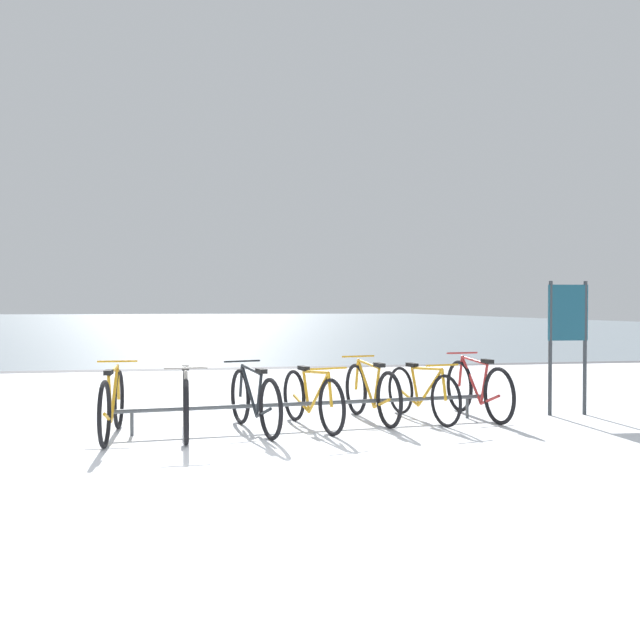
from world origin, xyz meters
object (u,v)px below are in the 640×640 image
at_px(bicycle_5, 422,393).
at_px(info_sign, 568,325).
at_px(bicycle_1, 186,403).
at_px(bicycle_3, 312,399).
at_px(bicycle_2, 254,401).
at_px(bicycle_4, 371,393).
at_px(bicycle_6, 478,389).
at_px(bicycle_0, 112,404).

relative_size(bicycle_5, info_sign, 0.94).
distance_m(bicycle_1, bicycle_3, 1.50).
height_order(bicycle_1, bicycle_2, bicycle_1).
xyz_separation_m(bicycle_1, bicycle_3, (1.49, 0.17, -0.02)).
distance_m(bicycle_1, bicycle_2, 0.79).
bearing_deg(bicycle_4, bicycle_1, -168.01).
xyz_separation_m(bicycle_6, info_sign, (1.28, -0.01, 0.84)).
bearing_deg(bicycle_3, bicycle_1, -173.48).
height_order(bicycle_0, bicycle_1, bicycle_0).
height_order(bicycle_2, bicycle_4, bicycle_4).
xyz_separation_m(bicycle_4, bicycle_6, (1.44, 0.00, 0.01)).
relative_size(bicycle_1, info_sign, 0.97).
relative_size(bicycle_1, bicycle_5, 1.03).
bearing_deg(bicycle_2, bicycle_3, 8.01).
bearing_deg(bicycle_5, bicycle_1, -171.35).
xyz_separation_m(bicycle_2, bicycle_6, (2.97, 0.42, 0.01)).
bearing_deg(bicycle_0, info_sign, 4.81).
bearing_deg(bicycle_6, info_sign, -0.41).
xyz_separation_m(bicycle_0, info_sign, (5.84, 0.49, 0.84)).
relative_size(bicycle_1, bicycle_6, 1.00).
xyz_separation_m(bicycle_1, bicycle_5, (2.97, 0.45, -0.02)).
xyz_separation_m(bicycle_2, info_sign, (4.24, 0.41, 0.85)).
relative_size(bicycle_2, bicycle_4, 1.00).
relative_size(bicycle_0, bicycle_4, 1.04).
bearing_deg(bicycle_6, bicycle_0, -173.74).
height_order(bicycle_0, bicycle_6, bicycle_6).
bearing_deg(bicycle_0, bicycle_2, 2.89).
bearing_deg(bicycle_4, bicycle_0, -170.89).
relative_size(bicycle_0, bicycle_5, 1.06).
height_order(bicycle_5, info_sign, info_sign).
distance_m(bicycle_4, info_sign, 2.85).
distance_m(bicycle_0, info_sign, 5.92).
relative_size(bicycle_6, info_sign, 0.97).
relative_size(bicycle_2, bicycle_6, 0.99).
height_order(bicycle_4, bicycle_6, bicycle_6).
distance_m(bicycle_0, bicycle_4, 3.16).
xyz_separation_m(bicycle_0, bicycle_3, (2.29, 0.18, -0.03)).
xyz_separation_m(bicycle_1, bicycle_4, (2.31, 0.49, -0.00)).
distance_m(bicycle_1, bicycle_4, 2.36).
bearing_deg(bicycle_1, info_sign, 5.47).
xyz_separation_m(bicycle_3, bicycle_4, (0.82, 0.32, 0.02)).
bearing_deg(bicycle_0, bicycle_4, 9.11).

